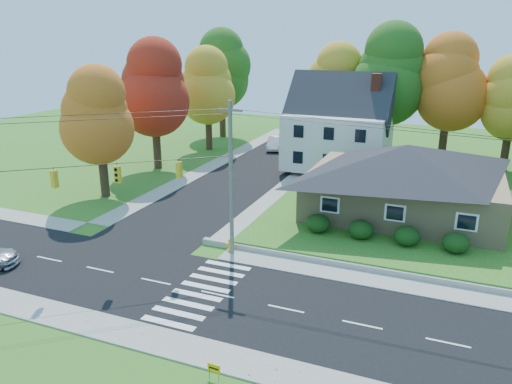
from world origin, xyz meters
TOP-DOWN VIEW (x-y plane):
  - ground at (0.00, 0.00)m, footprint 120.00×120.00m
  - road_main at (0.00, 0.00)m, footprint 90.00×8.00m
  - road_cross at (-8.00, 26.00)m, footprint 8.00×44.00m
  - sidewalk_north at (0.00, 5.00)m, footprint 90.00×2.00m
  - sidewalk_south at (0.00, -5.00)m, footprint 90.00×2.00m
  - lawn at (13.00, 21.00)m, footprint 30.00×30.00m
  - ranch_house at (8.00, 16.00)m, footprint 14.60×10.60m
  - colonial_house at (0.04, 28.00)m, footprint 10.40×8.40m
  - hedge_row at (7.50, 9.80)m, footprint 10.70×1.70m
  - traffic_infrastructure at (-0.15, 1.35)m, footprint 38.10×10.66m
  - tree_lot_0 at (-2.00, 34.00)m, footprint 6.72×6.72m
  - tree_lot_1 at (4.00, 33.00)m, footprint 7.84×7.84m
  - tree_lot_2 at (10.00, 34.00)m, footprint 7.28×7.28m
  - tree_west_0 at (-17.00, 12.00)m, footprint 6.16×6.16m
  - tree_west_1 at (-18.00, 22.00)m, footprint 7.28×7.28m
  - tree_west_2 at (-17.00, 32.00)m, footprint 6.72×6.72m
  - tree_west_3 at (-19.00, 40.00)m, footprint 7.84×7.84m
  - white_car at (-9.45, 35.12)m, footprint 2.77×5.05m
  - fire_hydrant at (-1.82, 5.60)m, footprint 0.48×0.38m
  - yard_sign at (3.03, -6.40)m, footprint 0.59×0.06m

SIDE VIEW (x-z plane):
  - ground at x=0.00m, z-range 0.00..0.00m
  - road_main at x=0.00m, z-range 0.00..0.02m
  - road_cross at x=-8.00m, z-range 0.00..0.02m
  - sidewalk_north at x=0.00m, z-range 0.00..0.08m
  - sidewalk_south at x=0.00m, z-range 0.00..0.08m
  - lawn at x=13.00m, z-range 0.00..0.50m
  - fire_hydrant at x=-1.82m, z-range -0.02..0.84m
  - yard_sign at x=3.03m, z-range 0.16..0.90m
  - white_car at x=-9.45m, z-range 0.02..1.60m
  - hedge_row at x=7.50m, z-range 0.50..1.77m
  - ranch_house at x=8.00m, z-range 0.57..5.97m
  - colonial_house at x=0.04m, z-range -0.22..9.38m
  - traffic_infrastructure at x=-0.15m, z-range 0.15..10.15m
  - tree_west_0 at x=-17.00m, z-range 1.42..12.89m
  - tree_west_2 at x=-17.00m, z-range 1.55..14.06m
  - tree_lot_0 at x=-2.00m, z-range 2.05..14.56m
  - tree_west_1 at x=-18.00m, z-range 1.68..15.24m
  - tree_lot_2 at x=10.00m, z-range 2.18..15.74m
  - tree_west_3 at x=-19.00m, z-range 1.81..16.41m
  - tree_lot_1 at x=4.00m, z-range 2.31..16.91m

